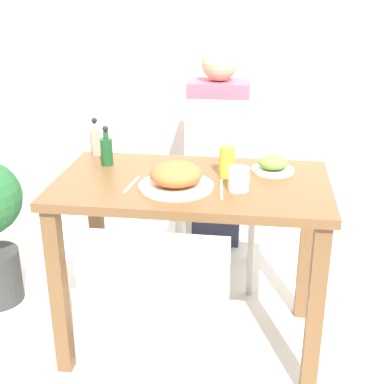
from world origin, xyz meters
TOP-DOWN VIEW (x-y plane):
  - ground_plane at (0.00, 0.00)m, footprint 16.00×16.00m
  - wall_back at (0.00, 1.41)m, footprint 8.00×0.05m
  - dining_table at (0.00, 0.00)m, footprint 1.08×0.61m
  - chair_near at (0.00, -0.67)m, footprint 0.42×0.42m
  - chair_far at (0.06, 0.66)m, footprint 0.42×0.42m
  - food_plate at (-0.05, -0.08)m, footprint 0.29×0.29m
  - side_plate at (0.32, 0.15)m, footprint 0.17×0.17m
  - drink_cup at (0.19, -0.08)m, footprint 0.08×0.08m
  - juice_glass at (0.13, 0.07)m, footprint 0.06×0.06m
  - sauce_bottle at (-0.38, 0.14)m, footprint 0.05×0.05m
  - condiment_bottle at (-0.47, 0.26)m, footprint 0.05×0.05m
  - fork_utensil at (-0.22, -0.08)m, footprint 0.02×0.17m
  - spoon_utensil at (0.12, -0.08)m, footprint 0.03×0.20m
  - person_figure at (0.02, 0.99)m, footprint 0.34×0.22m

SIDE VIEW (x-z plane):
  - ground_plane at x=0.00m, z-range 0.00..0.00m
  - chair_near at x=0.00m, z-range 0.06..0.97m
  - chair_far at x=0.06m, z-range 0.06..0.97m
  - person_figure at x=0.02m, z-range 0.00..1.17m
  - dining_table at x=0.00m, z-range 0.25..1.01m
  - fork_utensil at x=-0.22m, z-range 0.76..0.76m
  - spoon_utensil at x=0.12m, z-range 0.76..0.76m
  - side_plate at x=0.32m, z-range 0.76..0.82m
  - drink_cup at x=0.19m, z-range 0.76..0.85m
  - food_plate at x=-0.05m, z-range 0.76..0.85m
  - juice_glass at x=0.13m, z-range 0.76..0.88m
  - sauce_bottle at x=-0.38m, z-range 0.74..0.91m
  - condiment_bottle at x=-0.47m, z-range 0.74..0.91m
  - wall_back at x=0.00m, z-range 0.00..2.60m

